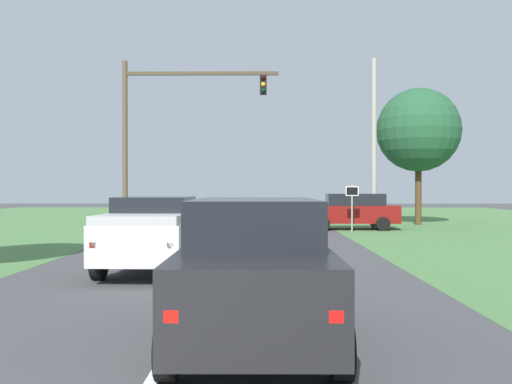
# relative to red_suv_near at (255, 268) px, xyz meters

# --- Properties ---
(ground_plane) EXTENTS (120.00, 120.00, 0.00)m
(ground_plane) POSITION_rel_red_suv_near_xyz_m (-1.10, 8.32, -1.02)
(ground_plane) COLOR #424244
(red_suv_near) EXTENTS (2.12, 4.67, 1.94)m
(red_suv_near) POSITION_rel_red_suv_near_xyz_m (0.00, 0.00, 0.00)
(red_suv_near) COLOR black
(red_suv_near) RESTS_ON ground_plane
(pickup_truck_lead) EXTENTS (2.34, 5.41, 1.87)m
(pickup_truck_lead) POSITION_rel_red_suv_near_xyz_m (-2.57, 6.72, -0.05)
(pickup_truck_lead) COLOR silver
(pickup_truck_lead) RESTS_ON ground_plane
(traffic_light) EXTENTS (7.37, 0.40, 8.09)m
(traffic_light) POSITION_rel_red_suv_near_xyz_m (-4.50, 19.18, 4.29)
(traffic_light) COLOR brown
(traffic_light) RESTS_ON ground_plane
(keep_moving_sign) EXTENTS (0.60, 0.09, 2.30)m
(keep_moving_sign) POSITION_rel_red_suv_near_xyz_m (4.31, 18.88, 0.45)
(keep_moving_sign) COLOR gray
(keep_moving_sign) RESTS_ON ground_plane
(oak_tree_right) EXTENTS (4.72, 4.72, 7.74)m
(oak_tree_right) POSITION_rel_red_suv_near_xyz_m (9.01, 24.77, 4.35)
(oak_tree_right) COLOR #4C351E
(oak_tree_right) RESTS_ON ground_plane
(crossing_suv_far) EXTENTS (4.75, 2.18, 1.80)m
(crossing_suv_far) POSITION_rel_red_suv_near_xyz_m (4.64, 21.08, -0.08)
(crossing_suv_far) COLOR maroon
(crossing_suv_far) RESTS_ON ground_plane
(utility_pole_right) EXTENTS (0.28, 0.28, 8.74)m
(utility_pole_right) POSITION_rel_red_suv_near_xyz_m (5.88, 21.69, 3.35)
(utility_pole_right) COLOR #9E998E
(utility_pole_right) RESTS_ON ground_plane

